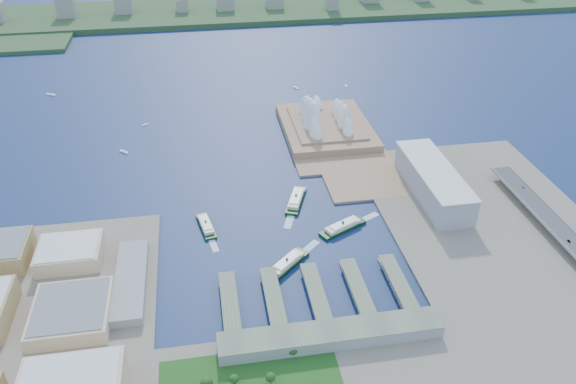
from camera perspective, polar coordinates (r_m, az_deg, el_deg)
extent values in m
plane|color=#0F2246|center=(614.60, 0.07, -6.02)|extent=(3000.00, 3000.00, 0.00)
cube|color=#796F5D|center=(557.06, -25.07, -14.67)|extent=(220.00, 390.00, 3.00)
cube|color=#796F5D|center=(654.10, 22.20, -6.00)|extent=(240.00, 500.00, 3.00)
cube|color=#947051|center=(848.31, 4.33, 5.68)|extent=(135.00, 220.00, 3.00)
cube|color=#2D4926|center=(1504.35, -6.47, 17.79)|extent=(2200.00, 260.00, 12.00)
cube|color=gray|center=(717.02, 14.53, 1.00)|extent=(45.00, 155.00, 35.00)
cube|color=gray|center=(513.56, 4.37, -14.32)|extent=(200.00, 28.00, 12.00)
imported|color=slate|center=(674.27, 26.63, -4.47)|extent=(1.56, 4.48, 1.48)
imported|color=slate|center=(751.82, 22.78, 0.46)|extent=(1.69, 4.16, 1.21)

